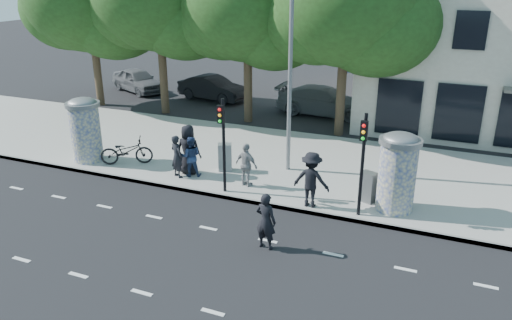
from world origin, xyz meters
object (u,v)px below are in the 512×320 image
at_px(car_right, 325,101).
at_px(car_mid, 213,88).
at_px(ad_column_left, 85,128).
at_px(ped_d, 311,180).
at_px(bicycle, 127,151).
at_px(cabinet_left, 225,157).
at_px(traffic_pole_near, 223,136).
at_px(cabinet_right, 368,187).
at_px(man_road, 266,221).
at_px(car_left, 138,80).
at_px(street_lamp, 290,51).
at_px(ped_a, 188,150).
at_px(traffic_pole_far, 363,155).
at_px(ped_e, 246,165).
at_px(ped_c, 191,156).
at_px(ped_b, 177,156).
at_px(ad_column_right, 398,170).

bearing_deg(car_right, car_mid, 86.30).
height_order(ad_column_left, ped_d, ad_column_left).
relative_size(bicycle, car_mid, 0.47).
height_order(ped_d, cabinet_left, ped_d).
height_order(traffic_pole_near, cabinet_right, traffic_pole_near).
height_order(cabinet_right, car_mid, car_mid).
distance_m(man_road, car_left, 21.41).
distance_m(ad_column_left, car_mid, 11.74).
relative_size(car_mid, car_right, 0.83).
bearing_deg(man_road, cabinet_right, -111.85).
height_order(street_lamp, car_mid, street_lamp).
height_order(ped_a, car_mid, ped_a).
bearing_deg(traffic_pole_far, street_lamp, 140.12).
xyz_separation_m(ped_e, car_mid, (-7.32, 11.62, -0.23)).
distance_m(bicycle, car_left, 13.75).
bearing_deg(ad_column_left, ped_c, 1.89).
relative_size(ped_a, car_mid, 0.44).
relative_size(cabinet_right, car_mid, 0.24).
height_order(man_road, bicycle, man_road).
height_order(man_road, car_left, man_road).
distance_m(traffic_pole_near, ped_d, 3.37).
bearing_deg(ped_a, traffic_pole_far, 163.47).
xyz_separation_m(ped_b, car_mid, (-4.54, 11.83, -0.24)).
xyz_separation_m(street_lamp, car_left, (-13.74, 9.64, -4.04)).
relative_size(ped_b, ped_e, 1.02).
bearing_deg(ad_column_left, car_mid, 90.92).
relative_size(bicycle, car_right, 0.39).
bearing_deg(traffic_pole_near, ad_column_left, 173.89).
height_order(traffic_pole_near, cabinet_left, traffic_pole_near).
bearing_deg(cabinet_left, street_lamp, -1.30).
height_order(ped_d, car_right, ped_d).
height_order(traffic_pole_near, car_right, traffic_pole_near).
bearing_deg(car_mid, cabinet_right, -124.18).
bearing_deg(car_mid, man_road, -138.27).
distance_m(ad_column_right, car_left, 21.53).
bearing_deg(traffic_pole_near, cabinet_left, 114.77).
bearing_deg(ad_column_right, bicycle, 179.75).
xyz_separation_m(ped_a, ped_e, (2.54, -0.25, -0.16)).
height_order(ped_c, bicycle, ped_c).
relative_size(cabinet_left, car_left, 0.25).
distance_m(ped_a, ped_e, 2.55).
height_order(man_road, cabinet_right, man_road).
xyz_separation_m(ad_column_right, cabinet_right, (-0.93, 0.26, -0.86)).
bearing_deg(man_road, ad_column_left, -13.31).
bearing_deg(car_left, traffic_pole_far, -101.06).
bearing_deg(traffic_pole_near, ped_d, 1.59).
bearing_deg(car_mid, ped_b, -149.23).
height_order(traffic_pole_near, street_lamp, street_lamp).
height_order(ped_a, ped_c, ped_a).
xyz_separation_m(bicycle, car_mid, (-1.94, 11.46, 0.04)).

